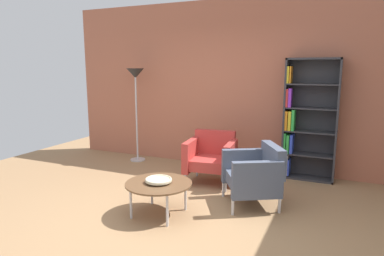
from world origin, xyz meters
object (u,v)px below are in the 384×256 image
Objects in this scene: armchair_corner_red at (212,156)px; coffee_table_low at (159,185)px; armchair_spare_guest at (255,173)px; floor_lamp_torchiere at (136,84)px; bookshelf_tall at (306,121)px; decorative_bowl at (159,180)px.

coffee_table_low is at bearing -102.96° from armchair_corner_red.
armchair_spare_guest is at bearing -41.04° from armchair_corner_red.
floor_lamp_torchiere is at bearing 128.75° from coffee_table_low.
armchair_spare_guest is 3.00m from floor_lamp_torchiere.
armchair_corner_red is at bearing 83.05° from coffee_table_low.
bookshelf_tall is at bearing 132.16° from armchair_spare_guest.
floor_lamp_torchiere reaches higher than armchair_corner_red.
armchair_corner_red is at bearing -19.25° from floor_lamp_torchiere.
decorative_bowl is (-1.44, -2.15, -0.49)m from bookshelf_tall.
floor_lamp_torchiere reaches higher than armchair_spare_guest.
decorative_bowl is 0.34× the size of armchair_spare_guest.
floor_lamp_torchiere is at bearing 128.75° from decorative_bowl.
armchair_corner_red is 2.11m from floor_lamp_torchiere.
coffee_table_low is 0.06m from decorative_bowl.
armchair_spare_guest is at bearing -108.24° from bookshelf_tall.
bookshelf_tall is 3.06m from floor_lamp_torchiere.
coffee_table_low is 2.50× the size of decorative_bowl.
armchair_spare_guest reaches higher than decorative_bowl.
bookshelf_tall reaches higher than decorative_bowl.
armchair_corner_red is 0.45× the size of floor_lamp_torchiere.
armchair_spare_guest is (-0.45, -1.37, -0.51)m from bookshelf_tall.
armchair_corner_red reaches higher than decorative_bowl.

